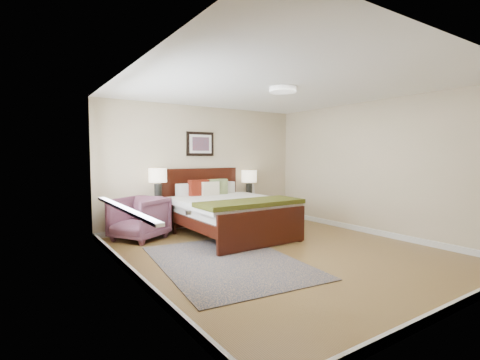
{
  "coord_description": "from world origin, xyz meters",
  "views": [
    {
      "loc": [
        -3.44,
        -4.01,
        1.48
      ],
      "look_at": [
        -0.06,
        1.06,
        1.05
      ],
      "focal_mm": 26.0,
      "sensor_mm": 36.0,
      "label": 1
    }
  ],
  "objects_px": {
    "lamp_right": "(249,179)",
    "armchair": "(139,218)",
    "lamp_left": "(158,178)",
    "rug_persian": "(228,262)",
    "bed": "(227,206)",
    "nightstand_left": "(159,207)",
    "nightstand_right": "(249,207)"
  },
  "relations": [
    {
      "from": "lamp_right",
      "to": "armchair",
      "type": "relative_size",
      "value": 0.74
    },
    {
      "from": "lamp_left",
      "to": "rug_persian",
      "type": "relative_size",
      "value": 0.24
    },
    {
      "from": "lamp_left",
      "to": "armchair",
      "type": "height_order",
      "value": "lamp_left"
    },
    {
      "from": "lamp_left",
      "to": "armchair",
      "type": "relative_size",
      "value": 0.74
    },
    {
      "from": "bed",
      "to": "rug_persian",
      "type": "distance_m",
      "value": 1.71
    },
    {
      "from": "bed",
      "to": "nightstand_left",
      "type": "height_order",
      "value": "bed"
    },
    {
      "from": "nightstand_right",
      "to": "lamp_left",
      "type": "height_order",
      "value": "lamp_left"
    },
    {
      "from": "bed",
      "to": "nightstand_left",
      "type": "bearing_deg",
      "value": 139.97
    },
    {
      "from": "armchair",
      "to": "rug_persian",
      "type": "relative_size",
      "value": 0.32
    },
    {
      "from": "armchair",
      "to": "bed",
      "type": "bearing_deg",
      "value": 36.63
    },
    {
      "from": "lamp_left",
      "to": "bed",
      "type": "bearing_deg",
      "value": -40.75
    },
    {
      "from": "bed",
      "to": "nightstand_left",
      "type": "xyz_separation_m",
      "value": [
        -1.0,
        0.84,
        -0.05
      ]
    },
    {
      "from": "nightstand_left",
      "to": "bed",
      "type": "bearing_deg",
      "value": -40.03
    },
    {
      "from": "bed",
      "to": "armchair",
      "type": "bearing_deg",
      "value": 157.84
    },
    {
      "from": "nightstand_left",
      "to": "lamp_left",
      "type": "xyz_separation_m",
      "value": [
        0.0,
        0.02,
        0.55
      ]
    },
    {
      "from": "bed",
      "to": "nightstand_right",
      "type": "xyz_separation_m",
      "value": [
        1.1,
        0.85,
        -0.22
      ]
    },
    {
      "from": "bed",
      "to": "armchair",
      "type": "distance_m",
      "value": 1.58
    },
    {
      "from": "lamp_left",
      "to": "lamp_right",
      "type": "relative_size",
      "value": 1.0
    },
    {
      "from": "lamp_left",
      "to": "lamp_right",
      "type": "bearing_deg",
      "value": 0.0
    },
    {
      "from": "nightstand_left",
      "to": "lamp_left",
      "type": "relative_size",
      "value": 1.02
    },
    {
      "from": "lamp_right",
      "to": "rug_persian",
      "type": "relative_size",
      "value": 0.24
    },
    {
      "from": "nightstand_left",
      "to": "nightstand_right",
      "type": "relative_size",
      "value": 1.15
    },
    {
      "from": "lamp_left",
      "to": "rug_persian",
      "type": "height_order",
      "value": "lamp_left"
    },
    {
      "from": "armchair",
      "to": "nightstand_left",
      "type": "bearing_deg",
      "value": 87.41
    },
    {
      "from": "lamp_right",
      "to": "nightstand_left",
      "type": "bearing_deg",
      "value": -179.42
    },
    {
      "from": "nightstand_left",
      "to": "armchair",
      "type": "distance_m",
      "value": 0.53
    },
    {
      "from": "armchair",
      "to": "rug_persian",
      "type": "height_order",
      "value": "armchair"
    },
    {
      "from": "bed",
      "to": "lamp_right",
      "type": "distance_m",
      "value": 1.46
    },
    {
      "from": "bed",
      "to": "nightstand_left",
      "type": "distance_m",
      "value": 1.31
    },
    {
      "from": "lamp_left",
      "to": "armchair",
      "type": "bearing_deg",
      "value": -149.34
    },
    {
      "from": "nightstand_left",
      "to": "rug_persian",
      "type": "height_order",
      "value": "nightstand_left"
    },
    {
      "from": "nightstand_right",
      "to": "armchair",
      "type": "distance_m",
      "value": 2.57
    }
  ]
}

